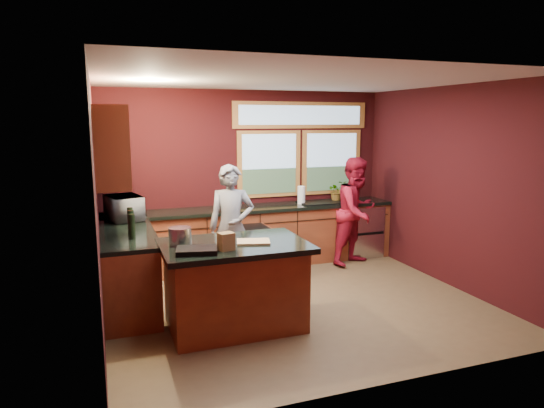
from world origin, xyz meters
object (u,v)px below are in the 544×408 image
person_grey (231,227)px  cutting_board (253,242)px  person_red (357,211)px  island (235,285)px  stock_pot (180,236)px

person_grey → cutting_board: 1.31m
person_grey → cutting_board: (-0.10, -1.30, 0.12)m
person_grey → person_red: (2.13, 0.41, 0.01)m
island → person_grey: size_ratio=0.93×
person_grey → person_red: 2.17m
island → person_grey: 1.33m
person_grey → island: bearing=-90.2°
island → stock_pot: bearing=164.7°
person_grey → cutting_board: bearing=-81.1°
cutting_board → island: bearing=166.0°
cutting_board → stock_pot: stock_pot is taller
island → person_red: 2.97m
island → cutting_board: cutting_board is taller
island → person_red: (2.43, 1.66, 0.36)m
island → person_grey: (0.30, 1.25, 0.36)m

